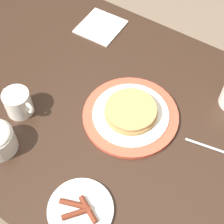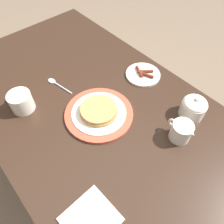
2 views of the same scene
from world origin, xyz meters
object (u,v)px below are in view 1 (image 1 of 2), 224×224
side_plate_bacon (80,210)px  napkin (101,27)px  pancake_plate (131,114)px  creamer_pitcher (18,102)px  spoon (222,151)px

side_plate_bacon → napkin: size_ratio=1.07×
pancake_plate → napkin: 0.40m
creamer_pitcher → spoon: bearing=19.7°
side_plate_bacon → creamer_pitcher: (-0.33, 0.15, 0.03)m
pancake_plate → spoon: bearing=7.9°
pancake_plate → creamer_pitcher: bearing=-150.5°
side_plate_bacon → spoon: bearing=56.7°
creamer_pitcher → napkin: size_ratio=0.74×
creamer_pitcher → spoon: (0.55, 0.20, -0.04)m
pancake_plate → napkin: pancake_plate is taller
pancake_plate → side_plate_bacon: size_ratio=1.71×
napkin → spoon: bearing=-22.5°
napkin → spoon: spoon is taller
creamer_pitcher → napkin: 0.43m
pancake_plate → napkin: size_ratio=1.82×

